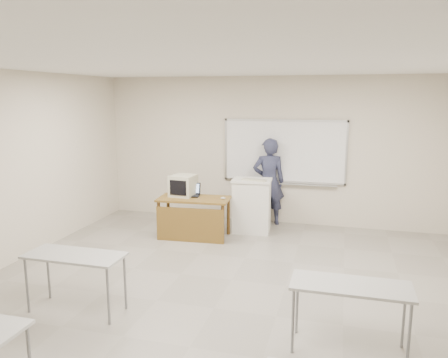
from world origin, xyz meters
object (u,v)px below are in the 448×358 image
(instructor_desk, at_px, (192,211))
(crt_monitor, at_px, (184,185))
(mouse, at_px, (223,198))
(whiteboard, at_px, (284,152))
(keyboard, at_px, (254,180))
(presenter, at_px, (269,182))
(laptop, at_px, (192,193))
(podium, at_px, (252,206))

(instructor_desk, xyz_separation_m, crt_monitor, (-0.25, 0.24, 0.42))
(crt_monitor, xyz_separation_m, mouse, (0.80, -0.08, -0.18))
(whiteboard, height_order, keyboard, whiteboard)
(keyboard, xyz_separation_m, presenter, (0.16, 0.73, -0.16))
(keyboard, bearing_deg, whiteboard, 72.41)
(whiteboard, bearing_deg, mouse, -124.86)
(whiteboard, relative_size, crt_monitor, 5.17)
(laptop, bearing_deg, podium, 15.40)
(crt_monitor, bearing_deg, laptop, 15.34)
(instructor_desk, distance_m, laptop, 0.40)
(laptop, height_order, presenter, presenter)
(podium, height_order, presenter, presenter)
(podium, bearing_deg, whiteboard, 52.22)
(whiteboard, height_order, crt_monitor, whiteboard)
(whiteboard, xyz_separation_m, keyboard, (-0.43, -0.89, -0.43))
(instructor_desk, xyz_separation_m, laptop, (-0.10, 0.26, 0.28))
(crt_monitor, distance_m, laptop, 0.21)
(crt_monitor, relative_size, presenter, 0.27)
(mouse, bearing_deg, presenter, 67.34)
(laptop, height_order, keyboard, keyboard)
(crt_monitor, distance_m, mouse, 0.82)
(keyboard, distance_m, presenter, 0.77)
(crt_monitor, height_order, keyboard, crt_monitor)
(whiteboard, height_order, presenter, whiteboard)
(mouse, relative_size, presenter, 0.05)
(whiteboard, relative_size, laptop, 7.89)
(whiteboard, xyz_separation_m, podium, (-0.50, -0.77, -0.96))
(podium, relative_size, presenter, 0.58)
(podium, xyz_separation_m, laptop, (-1.06, -0.45, 0.28))
(podium, relative_size, laptop, 3.30)
(crt_monitor, bearing_deg, mouse, -1.01)
(mouse, distance_m, presenter, 1.33)
(crt_monitor, relative_size, keyboard, 1.04)
(whiteboard, xyz_separation_m, mouse, (-0.92, -1.32, -0.71))
(laptop, bearing_deg, presenter, 32.12)
(laptop, bearing_deg, whiteboard, 30.48)
(podium, bearing_deg, mouse, -131.96)
(crt_monitor, height_order, laptop, crt_monitor)
(keyboard, height_order, presenter, presenter)
(podium, distance_m, mouse, 0.73)
(mouse, height_order, presenter, presenter)
(crt_monitor, bearing_deg, instructor_desk, -38.85)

